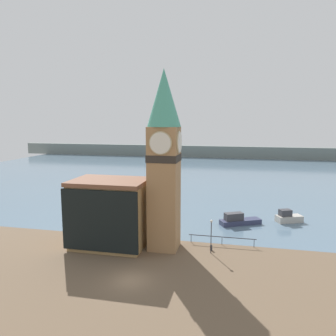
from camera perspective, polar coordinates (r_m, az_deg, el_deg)
The scene contains 10 objects.
ground_plane at distance 35.56m, azimuth -6.56°, elevation -18.88°, with size 160.00×160.00×0.00m, color brown.
water at distance 103.71m, azimuth 6.40°, elevation -0.66°, with size 160.00×120.00×0.00m.
far_shoreline at distance 142.94m, azimuth 8.10°, elevation 2.81°, with size 180.00×3.00×5.00m.
pier_railing at distance 44.41m, azimuth 9.40°, elevation -11.90°, with size 8.77×0.08×1.09m.
clock_tower at distance 40.26m, azimuth -0.68°, elevation 2.13°, with size 4.13×4.13×22.32m.
pier_building at distance 43.18m, azimuth -10.13°, elevation -7.71°, with size 9.63×6.87×8.71m.
boat_near at distance 53.01m, azimuth 12.15°, elevation -8.88°, with size 6.61×4.60×1.92m.
boat_far at distance 56.41m, azimuth 20.20°, elevation -8.07°, with size 4.45×3.24×2.08m.
mooring_bollard_near at distance 42.67m, azimuth 7.53°, elevation -13.52°, with size 0.30×0.30×0.71m.
lamp_post at distance 40.90m, azimuth 7.54°, elevation -10.68°, with size 0.32×0.32×4.25m.
Camera 1 is at (10.46, -29.83, 16.28)m, focal length 35.00 mm.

